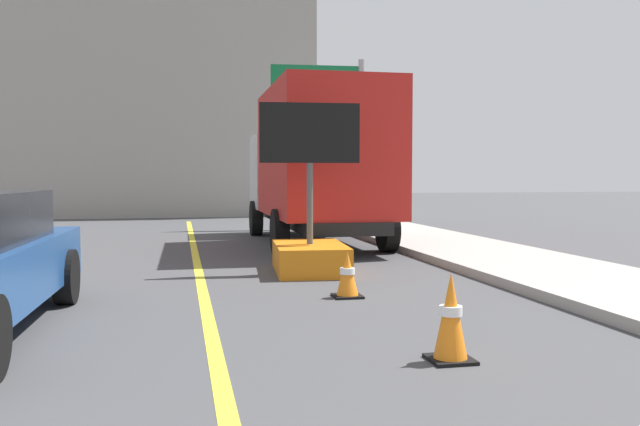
# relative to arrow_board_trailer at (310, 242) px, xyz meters

# --- Properties ---
(lane_center_stripe) EXTENTS (0.14, 36.00, 0.01)m
(lane_center_stripe) POSITION_rel_arrow_board_trailer_xyz_m (-1.75, -5.54, -0.48)
(lane_center_stripe) COLOR yellow
(lane_center_stripe) RESTS_ON ground
(arrow_board_trailer) EXTENTS (1.60, 1.88, 2.70)m
(arrow_board_trailer) POSITION_rel_arrow_board_trailer_xyz_m (0.00, 0.00, 0.00)
(arrow_board_trailer) COLOR orange
(arrow_board_trailer) RESTS_ON ground
(box_truck) EXTENTS (2.53, 6.75, 3.41)m
(box_truck) POSITION_rel_arrow_board_trailer_xyz_m (0.99, 4.22, 1.36)
(box_truck) COLOR black
(box_truck) RESTS_ON ground
(highway_guide_sign) EXTENTS (2.79, 0.30, 5.00)m
(highway_guide_sign) POSITION_rel_arrow_board_trailer_xyz_m (2.51, 8.74, 2.94)
(highway_guide_sign) COLOR gray
(highway_guide_sign) RESTS_ON ground
(far_building_block) EXTENTS (13.01, 8.46, 9.07)m
(far_building_block) POSITION_rel_arrow_board_trailer_xyz_m (-3.32, 18.92, 4.05)
(far_building_block) COLOR gray
(far_building_block) RESTS_ON ground
(traffic_cone_mid_lane) EXTENTS (0.36, 0.36, 0.75)m
(traffic_cone_mid_lane) POSITION_rel_arrow_board_trailer_xyz_m (0.15, -5.26, -0.11)
(traffic_cone_mid_lane) COLOR black
(traffic_cone_mid_lane) RESTS_ON ground
(traffic_cone_far_lane) EXTENTS (0.36, 0.36, 0.59)m
(traffic_cone_far_lane) POSITION_rel_arrow_board_trailer_xyz_m (0.04, -2.28, -0.19)
(traffic_cone_far_lane) COLOR black
(traffic_cone_far_lane) RESTS_ON ground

